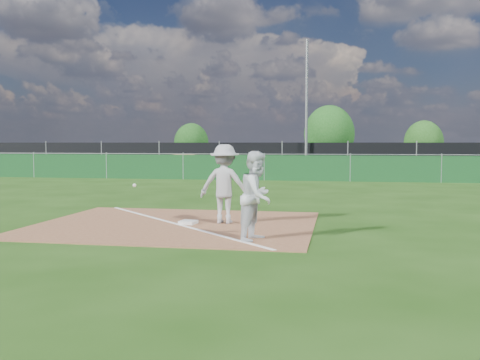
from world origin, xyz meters
name	(u,v)px	position (x,y,z in m)	size (l,w,h in m)	color
ground	(246,189)	(0.00, 10.00, 0.00)	(90.00, 90.00, 0.00)	#1B3F0D
infield_dirt	(176,224)	(0.00, 1.00, 0.01)	(6.00, 5.00, 0.02)	brown
foul_line	(176,224)	(0.00, 1.00, 0.03)	(0.08, 7.00, 0.01)	white
green_fence	(264,168)	(0.00, 15.00, 0.60)	(44.00, 0.05, 1.20)	#103D1A
dirt_mound	(184,164)	(-5.00, 18.50, 0.58)	(3.38, 2.60, 1.17)	#9E854C
black_fence	(282,157)	(0.00, 23.00, 0.90)	(46.00, 0.04, 1.80)	black
parking_lot	(289,168)	(0.00, 28.00, 0.01)	(46.00, 9.00, 0.01)	black
light_pole	(307,106)	(1.50, 22.70, 4.00)	(0.16, 0.16, 8.00)	slate
first_base	(188,222)	(0.27, 1.06, 0.06)	(0.34, 0.34, 0.07)	silver
play_at_first	(225,184)	(1.03, 1.32, 0.89)	(2.59, 0.66, 1.73)	#B0B1B3
runner	(257,196)	(2.03, -0.51, 0.82)	(0.80, 0.62, 1.64)	silver
car_left	(213,156)	(-5.31, 26.86, 0.82)	(1.90, 4.73, 1.61)	#9A9CA1
car_mid	(245,158)	(-2.94, 26.54, 0.74)	(1.55, 4.45, 1.47)	black
car_right	(339,159)	(3.46, 27.24, 0.64)	(1.76, 4.32, 1.25)	black
tree_left	(191,143)	(-8.70, 33.14, 1.76)	(2.88, 2.88, 3.42)	#382316
tree_mid	(329,134)	(2.66, 34.12, 2.49)	(4.08, 4.08, 4.84)	#382316
tree_right	(424,143)	(9.84, 32.81, 1.80)	(2.95, 2.95, 3.50)	#382316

